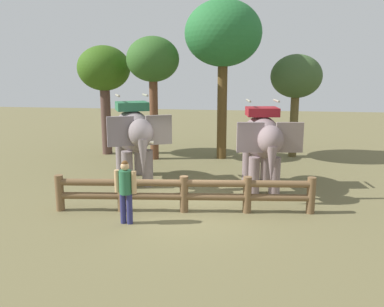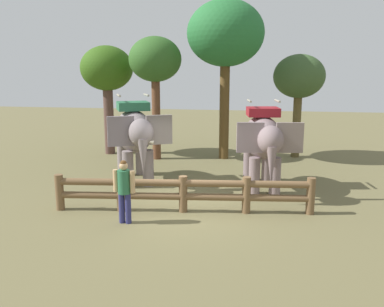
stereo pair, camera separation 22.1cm
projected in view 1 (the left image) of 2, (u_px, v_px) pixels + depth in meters
ground_plane at (185, 209)px, 11.72m from camera, size 60.00×60.00×0.00m
log_fence at (184, 191)px, 11.40m from camera, size 7.36×1.09×1.05m
elephant_near_left at (134, 134)px, 14.23m from camera, size 2.86×3.71×3.15m
elephant_center at (262, 140)px, 13.47m from camera, size 2.03×3.57×3.02m
tourist_woman_in_black at (126, 187)px, 10.45m from camera, size 0.60×0.36×1.71m
tree_far_left at (153, 62)px, 17.52m from camera, size 2.31×2.31×5.44m
tree_back_center at (296, 78)px, 18.20m from camera, size 2.31×2.31×4.70m
tree_far_right at (223, 35)px, 17.45m from camera, size 3.37×3.37×6.99m
tree_deep_back at (104, 71)px, 18.75m from camera, size 2.45×2.45×5.12m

